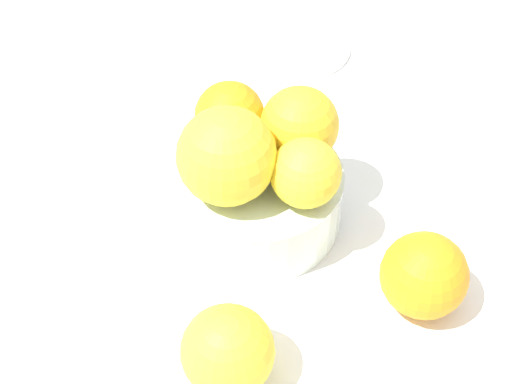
{
  "coord_description": "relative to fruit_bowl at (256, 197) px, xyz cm",
  "views": [
    {
      "loc": [
        47.59,
        2.28,
        54.16
      ],
      "look_at": [
        0.0,
        0.0,
        3.6
      ],
      "focal_mm": 52.82,
      "sensor_mm": 36.0,
      "label": 1
    }
  ],
  "objects": [
    {
      "name": "fruit_bowl",
      "position": [
        0.0,
        0.0,
        0.0
      ],
      "size": [
        15.99,
        15.99,
        6.0
      ],
      "color": "silver",
      "rests_on": "ground_plane"
    },
    {
      "name": "orange_in_bowl_1",
      "position": [
        2.29,
        -2.36,
        7.42
      ],
      "size": [
        8.6,
        8.6,
        8.6
      ],
      "primitive_type": "sphere",
      "color": "yellow",
      "rests_on": "fruit_bowl"
    },
    {
      "name": "orange_in_bowl_0",
      "position": [
        -2.73,
        3.75,
        6.68
      ],
      "size": [
        7.11,
        7.11,
        7.11
      ],
      "primitive_type": "sphere",
      "color": "yellow",
      "rests_on": "fruit_bowl"
    },
    {
      "name": "orange_loose_1",
      "position": [
        9.0,
        14.47,
        0.85
      ],
      "size": [
        7.44,
        7.44,
        7.44
      ],
      "primitive_type": "sphere",
      "color": "orange",
      "rests_on": "ground_plane"
    },
    {
      "name": "orange_in_bowl_2",
      "position": [
        -4.05,
        -2.59,
        6.35
      ],
      "size": [
        6.45,
        6.45,
        6.45
      ],
      "primitive_type": "sphere",
      "color": "orange",
      "rests_on": "fruit_bowl"
    },
    {
      "name": "orange_loose_0",
      "position": [
        16.99,
        -1.37,
        0.82
      ],
      "size": [
        7.38,
        7.38,
        7.38
      ],
      "primitive_type": "sphere",
      "color": "yellow",
      "rests_on": "ground_plane"
    },
    {
      "name": "side_plate",
      "position": [
        -27.32,
        3.88,
        -2.47
      ],
      "size": [
        12.35,
        12.35,
        0.8
      ],
      "primitive_type": "cylinder",
      "color": "silver",
      "rests_on": "ground_plane"
    },
    {
      "name": "orange_in_bowl_3",
      "position": [
        2.76,
        4.33,
        6.19
      ],
      "size": [
        6.13,
        6.13,
        6.13
      ],
      "primitive_type": "sphere",
      "color": "yellow",
      "rests_on": "fruit_bowl"
    },
    {
      "name": "ground_plane",
      "position": [
        0.0,
        0.0,
        -3.87
      ],
      "size": [
        110.0,
        110.0,
        2.0
      ],
      "primitive_type": "cube",
      "color": "white"
    }
  ]
}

